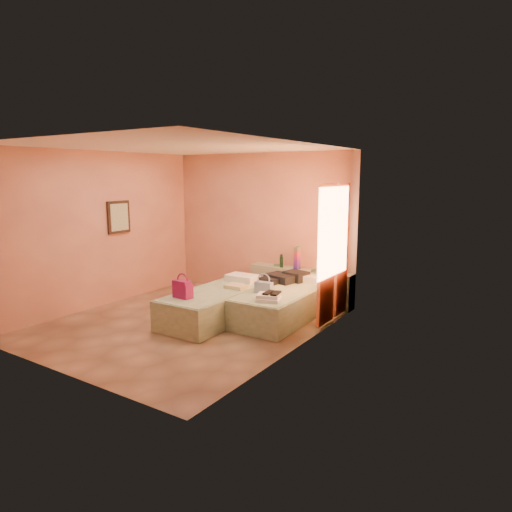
{
  "coord_description": "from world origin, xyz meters",
  "views": [
    {
      "loc": [
        4.81,
        -5.34,
        2.38
      ],
      "look_at": [
        0.8,
        0.85,
        1.06
      ],
      "focal_mm": 32.0,
      "sensor_mm": 36.0,
      "label": 1
    }
  ],
  "objects_px": {
    "magenta_handbag": "(183,289)",
    "towel_stack": "(269,298)",
    "bed_left": "(215,305)",
    "bed_right": "(283,305)",
    "flower_vase": "(336,266)",
    "headboard_ledge": "(300,286)",
    "water_bottle": "(281,261)",
    "blue_handbag": "(264,288)",
    "green_book": "(317,271)"
  },
  "relations": [
    {
      "from": "bed_left",
      "to": "bed_right",
      "type": "distance_m",
      "value": 1.13
    },
    {
      "from": "green_book",
      "to": "towel_stack",
      "type": "xyz_separation_m",
      "value": [
        -0.01,
        -1.66,
        -0.12
      ]
    },
    {
      "from": "bed_right",
      "to": "towel_stack",
      "type": "xyz_separation_m",
      "value": [
        0.14,
        -0.69,
        0.3
      ]
    },
    {
      "from": "flower_vase",
      "to": "towel_stack",
      "type": "bearing_deg",
      "value": -101.77
    },
    {
      "from": "green_book",
      "to": "blue_handbag",
      "type": "xyz_separation_m",
      "value": [
        -0.32,
        -1.32,
        -0.07
      ]
    },
    {
      "from": "headboard_ledge",
      "to": "green_book",
      "type": "relative_size",
      "value": 10.47
    },
    {
      "from": "magenta_handbag",
      "to": "water_bottle",
      "type": "bearing_deg",
      "value": 81.04
    },
    {
      "from": "magenta_handbag",
      "to": "blue_handbag",
      "type": "height_order",
      "value": "magenta_handbag"
    },
    {
      "from": "headboard_ledge",
      "to": "blue_handbag",
      "type": "relative_size",
      "value": 7.2
    },
    {
      "from": "bed_left",
      "to": "bed_right",
      "type": "height_order",
      "value": "same"
    },
    {
      "from": "bed_left",
      "to": "green_book",
      "type": "xyz_separation_m",
      "value": [
        1.08,
        1.63,
        0.42
      ]
    },
    {
      "from": "bed_left",
      "to": "water_bottle",
      "type": "bearing_deg",
      "value": 77.83
    },
    {
      "from": "bed_left",
      "to": "bed_right",
      "type": "bearing_deg",
      "value": 34.39
    },
    {
      "from": "blue_handbag",
      "to": "towel_stack",
      "type": "xyz_separation_m",
      "value": [
        0.31,
        -0.35,
        -0.04
      ]
    },
    {
      "from": "bed_right",
      "to": "flower_vase",
      "type": "bearing_deg",
      "value": 62.97
    },
    {
      "from": "headboard_ledge",
      "to": "bed_left",
      "type": "distance_m",
      "value": 1.84
    },
    {
      "from": "bed_left",
      "to": "headboard_ledge",
      "type": "bearing_deg",
      "value": 67.0
    },
    {
      "from": "bed_left",
      "to": "blue_handbag",
      "type": "bearing_deg",
      "value": 21.36
    },
    {
      "from": "towel_stack",
      "to": "flower_vase",
      "type": "bearing_deg",
      "value": 78.23
    },
    {
      "from": "bed_right",
      "to": "magenta_handbag",
      "type": "distance_m",
      "value": 1.7
    },
    {
      "from": "magenta_handbag",
      "to": "flower_vase",
      "type": "bearing_deg",
      "value": 58.42
    },
    {
      "from": "headboard_ledge",
      "to": "blue_handbag",
      "type": "height_order",
      "value": "blue_handbag"
    },
    {
      "from": "flower_vase",
      "to": "magenta_handbag",
      "type": "height_order",
      "value": "flower_vase"
    },
    {
      "from": "bed_right",
      "to": "green_book",
      "type": "xyz_separation_m",
      "value": [
        0.16,
        0.98,
        0.42
      ]
    },
    {
      "from": "water_bottle",
      "to": "flower_vase",
      "type": "bearing_deg",
      "value": 1.78
    },
    {
      "from": "magenta_handbag",
      "to": "towel_stack",
      "type": "height_order",
      "value": "magenta_handbag"
    },
    {
      "from": "bed_right",
      "to": "blue_handbag",
      "type": "height_order",
      "value": "blue_handbag"
    },
    {
      "from": "water_bottle",
      "to": "headboard_ledge",
      "type": "bearing_deg",
      "value": 11.79
    },
    {
      "from": "water_bottle",
      "to": "green_book",
      "type": "distance_m",
      "value": 0.76
    },
    {
      "from": "bed_left",
      "to": "blue_handbag",
      "type": "distance_m",
      "value": 0.88
    },
    {
      "from": "water_bottle",
      "to": "magenta_handbag",
      "type": "relative_size",
      "value": 0.81
    },
    {
      "from": "blue_handbag",
      "to": "towel_stack",
      "type": "relative_size",
      "value": 0.81
    },
    {
      "from": "magenta_handbag",
      "to": "towel_stack",
      "type": "relative_size",
      "value": 0.84
    },
    {
      "from": "bed_left",
      "to": "bed_right",
      "type": "xyz_separation_m",
      "value": [
        0.92,
        0.65,
        0.0
      ]
    },
    {
      "from": "towel_stack",
      "to": "bed_right",
      "type": "bearing_deg",
      "value": 101.66
    },
    {
      "from": "bed_left",
      "to": "bed_right",
      "type": "relative_size",
      "value": 1.0
    },
    {
      "from": "headboard_ledge",
      "to": "bed_right",
      "type": "xyz_separation_m",
      "value": [
        0.23,
        -1.05,
        -0.08
      ]
    },
    {
      "from": "blue_handbag",
      "to": "towel_stack",
      "type": "height_order",
      "value": "blue_handbag"
    },
    {
      "from": "headboard_ledge",
      "to": "flower_vase",
      "type": "bearing_deg",
      "value": -3.38
    },
    {
      "from": "green_book",
      "to": "flower_vase",
      "type": "bearing_deg",
      "value": -2.98
    },
    {
      "from": "water_bottle",
      "to": "blue_handbag",
      "type": "bearing_deg",
      "value": -71.97
    },
    {
      "from": "flower_vase",
      "to": "magenta_handbag",
      "type": "distance_m",
      "value": 2.76
    },
    {
      "from": "bed_right",
      "to": "towel_stack",
      "type": "distance_m",
      "value": 0.76
    },
    {
      "from": "flower_vase",
      "to": "magenta_handbag",
      "type": "relative_size",
      "value": 0.99
    },
    {
      "from": "water_bottle",
      "to": "magenta_handbag",
      "type": "xyz_separation_m",
      "value": [
        -0.48,
        -2.23,
        -0.13
      ]
    },
    {
      "from": "water_bottle",
      "to": "flower_vase",
      "type": "relative_size",
      "value": 0.82
    },
    {
      "from": "bed_right",
      "to": "magenta_handbag",
      "type": "relative_size",
      "value": 6.79
    },
    {
      "from": "water_bottle",
      "to": "blue_handbag",
      "type": "xyz_separation_m",
      "value": [
        0.43,
        -1.32,
        -0.18
      ]
    },
    {
      "from": "headboard_ledge",
      "to": "water_bottle",
      "type": "relative_size",
      "value": 8.56
    },
    {
      "from": "bed_right",
      "to": "towel_stack",
      "type": "relative_size",
      "value": 5.71
    }
  ]
}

